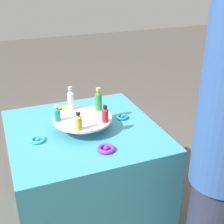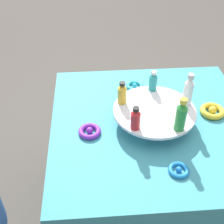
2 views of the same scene
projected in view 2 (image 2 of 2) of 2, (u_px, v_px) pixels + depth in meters
name	position (u px, v px, depth m)	size (l,w,h in m)	color
ground_plane	(143.00, 215.00, 1.80)	(12.00, 12.00, 0.00)	#4C4742
party_table	(147.00, 175.00, 1.57)	(0.88, 0.88, 0.71)	teal
display_stand	(154.00, 113.00, 1.32)	(0.35, 0.35, 0.07)	silver
bottle_red	(135.00, 119.00, 1.19)	(0.04, 0.04, 0.10)	#B21E23
bottle_green	(181.00, 116.00, 1.17)	(0.04, 0.04, 0.14)	#288438
bottle_clear	(188.00, 91.00, 1.29)	(0.04, 0.04, 0.15)	silver
bottle_teal	(153.00, 81.00, 1.39)	(0.04, 0.04, 0.10)	teal
bottle_gold	(122.00, 93.00, 1.31)	(0.04, 0.04, 0.10)	gold
ribbon_bow_blue	(179.00, 170.00, 1.14)	(0.08, 0.08, 0.02)	blue
ribbon_bow_gold	(212.00, 111.00, 1.39)	(0.11, 0.11, 0.04)	gold
ribbon_bow_teal	(135.00, 86.00, 1.56)	(0.08, 0.08, 0.02)	#2DB7CC
ribbon_bow_purple	(90.00, 131.00, 1.29)	(0.09, 0.09, 0.03)	purple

